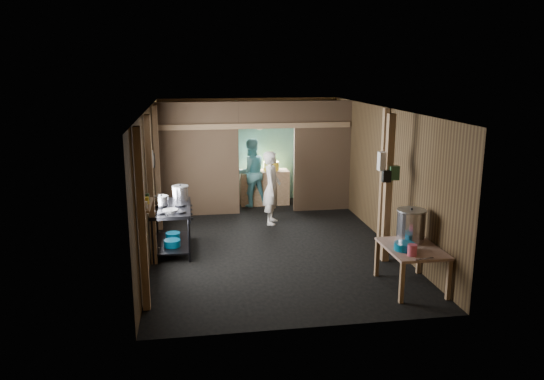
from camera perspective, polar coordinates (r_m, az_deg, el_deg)
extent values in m
cube|color=black|center=(10.34, -0.17, -5.69)|extent=(4.50, 7.00, 0.00)
cube|color=#342F2A|center=(9.80, -0.18, 8.83)|extent=(4.50, 7.00, 0.00)
cube|color=#4D391F|center=(13.40, -2.46, 4.42)|extent=(4.50, 0.00, 2.60)
cube|color=#4D391F|center=(6.66, 4.42, -4.77)|extent=(4.50, 0.00, 2.60)
cube|color=#4D391F|center=(9.91, -13.15, 0.92)|extent=(0.00, 7.00, 2.60)
cube|color=#4D391F|center=(10.56, 11.98, 1.74)|extent=(0.00, 7.00, 2.60)
cube|color=brown|center=(12.04, -8.04, 3.29)|extent=(1.85, 0.10, 2.60)
cube|color=brown|center=(12.42, 5.48, 3.67)|extent=(1.35, 0.10, 2.60)
cube|color=brown|center=(12.03, -0.60, 8.22)|extent=(1.30, 0.10, 0.60)
cube|color=#67A59B|center=(13.35, -2.43, 4.17)|extent=(4.40, 0.06, 2.50)
cube|color=#A57E5B|center=(13.07, -0.84, 0.30)|extent=(1.20, 0.50, 0.85)
cylinder|color=silver|center=(13.26, -1.36, 6.95)|extent=(0.20, 0.03, 0.20)
cube|color=#A57E5B|center=(7.39, -13.97, -3.32)|extent=(0.10, 0.12, 2.60)
cube|color=#A57E5B|center=(9.12, -13.05, -0.12)|extent=(0.10, 0.12, 2.60)
cube|color=#A57E5B|center=(11.08, -12.37, 2.25)|extent=(0.10, 0.12, 2.60)
cube|color=#A57E5B|center=(10.35, 12.01, 1.51)|extent=(0.10, 0.12, 2.60)
cube|color=#A57E5B|center=(9.24, 12.50, 0.07)|extent=(0.12, 0.12, 2.60)
cube|color=#A57E5B|center=(11.98, -1.76, 6.99)|extent=(4.40, 0.12, 0.12)
cylinder|color=gray|center=(10.23, -12.88, 3.32)|extent=(0.03, 0.34, 0.34)
cylinder|color=black|center=(10.64, -12.71, 3.16)|extent=(0.03, 0.30, 0.30)
cube|color=#A57E5B|center=(7.84, -13.50, -1.58)|extent=(0.14, 0.80, 0.03)
cylinder|color=silver|center=(7.58, -13.66, -1.58)|extent=(0.07, 0.07, 0.10)
cylinder|color=yellow|center=(7.82, -13.52, -1.11)|extent=(0.08, 0.08, 0.10)
cylinder|color=#295130|center=(8.04, -13.41, -0.73)|extent=(0.06, 0.06, 0.10)
cube|color=silver|center=(9.20, 12.18, 3.08)|extent=(0.22, 0.15, 0.32)
cube|color=#295130|center=(9.14, 13.13, 1.83)|extent=(0.16, 0.12, 0.24)
cube|color=black|center=(9.08, 12.35, 1.48)|extent=(0.14, 0.10, 0.20)
cylinder|color=silver|center=(10.30, -11.80, -0.83)|extent=(0.18, 0.18, 0.09)
cylinder|color=#05597F|center=(9.75, -10.82, -5.70)|extent=(0.30, 0.30, 0.12)
cylinder|color=#05597F|center=(10.20, -10.74, -4.89)|extent=(0.27, 0.27, 0.11)
cylinder|color=#05597F|center=(8.20, 14.22, -5.97)|extent=(0.40, 0.40, 0.12)
cylinder|color=#CE4C63|center=(7.99, 15.02, -6.33)|extent=(0.17, 0.17, 0.17)
cube|color=silver|center=(7.91, 16.26, -7.21)|extent=(0.30, 0.07, 0.01)
cylinder|color=yellow|center=(12.99, -0.08, 2.62)|extent=(0.39, 0.39, 0.22)
cylinder|color=#9C001F|center=(12.95, -1.67, 2.37)|extent=(0.11, 0.11, 0.12)
imported|color=white|center=(11.36, -0.02, 0.25)|extent=(0.52, 0.66, 1.60)
imported|color=#569DA0|center=(12.82, -2.34, 1.90)|extent=(0.95, 0.83, 1.67)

